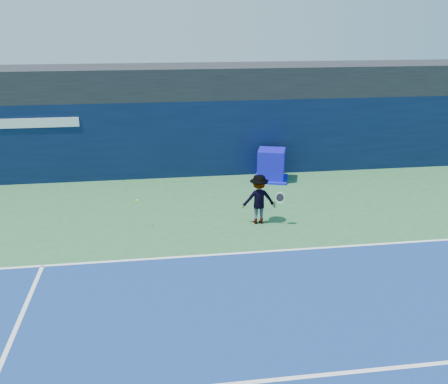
{
  "coord_description": "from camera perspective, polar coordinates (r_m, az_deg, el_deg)",
  "views": [
    {
      "loc": [
        -2.03,
        -8.96,
        6.01
      ],
      "look_at": [
        0.01,
        5.2,
        1.0
      ],
      "focal_mm": 40.0,
      "sensor_mm": 36.0,
      "label": 1
    }
  ],
  "objects": [
    {
      "name": "ground",
      "position": [
        10.98,
        3.92,
        -13.96
      ],
      "size": [
        80.0,
        80.0,
        0.0
      ],
      "primitive_type": "plane",
      "color": "#2C6337",
      "rests_on": "ground"
    },
    {
      "name": "baseline",
      "position": [
        13.53,
        1.28,
        -7.03
      ],
      "size": [
        24.0,
        0.1,
        0.01
      ],
      "primitive_type": "cube",
      "color": "white",
      "rests_on": "ground"
    },
    {
      "name": "service_line",
      "position": [
        9.41,
        6.61,
        -20.49
      ],
      "size": [
        24.0,
        0.1,
        0.01
      ],
      "primitive_type": "cube",
      "color": "white",
      "rests_on": "ground"
    },
    {
      "name": "stadium_band",
      "position": [
        20.7,
        -2.6,
        12.6
      ],
      "size": [
        36.0,
        3.0,
        1.2
      ],
      "primitive_type": "cube",
      "color": "black",
      "rests_on": "back_wall_assembly"
    },
    {
      "name": "back_wall_assembly",
      "position": [
        20.07,
        -2.23,
        6.31
      ],
      "size": [
        36.0,
        1.03,
        3.0
      ],
      "color": "#091533",
      "rests_on": "ground"
    },
    {
      "name": "equipment_cart",
      "position": [
        19.49,
        5.42,
        2.96
      ],
      "size": [
        1.59,
        1.59,
        1.21
      ],
      "color": "#100CB1",
      "rests_on": "ground"
    },
    {
      "name": "tennis_player",
      "position": [
        15.25,
        3.99,
        -0.82
      ],
      "size": [
        1.23,
        0.67,
        1.55
      ],
      "color": "white",
      "rests_on": "ground"
    },
    {
      "name": "tennis_ball",
      "position": [
        15.0,
        -9.92,
        -0.95
      ],
      "size": [
        0.08,
        0.08,
        0.08
      ],
      "color": "#B0D918",
      "rests_on": "ground"
    }
  ]
}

